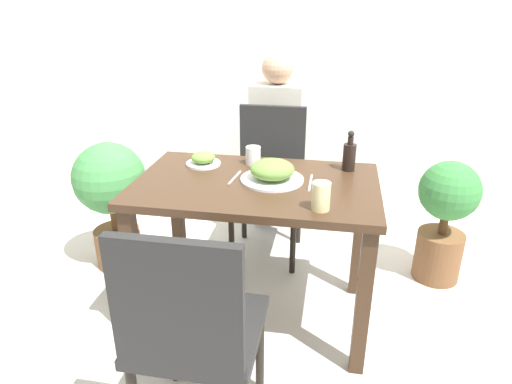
% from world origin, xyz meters
% --- Properties ---
extents(ground_plane, '(16.00, 16.00, 0.00)m').
position_xyz_m(ground_plane, '(0.00, 0.00, 0.00)').
color(ground_plane, beige).
extents(wall_back, '(8.00, 0.05, 2.60)m').
position_xyz_m(wall_back, '(0.00, 1.50, 1.30)').
color(wall_back, white).
rests_on(wall_back, ground_plane).
extents(dining_table, '(1.09, 0.68, 0.73)m').
position_xyz_m(dining_table, '(0.00, 0.00, 0.61)').
color(dining_table, '#3D2819').
rests_on(dining_table, ground_plane).
extents(chair_near, '(0.42, 0.42, 0.89)m').
position_xyz_m(chair_near, '(-0.08, -0.74, 0.51)').
color(chair_near, black).
rests_on(chair_near, ground_plane).
extents(chair_far, '(0.42, 0.42, 0.89)m').
position_xyz_m(chair_far, '(-0.04, 0.67, 0.51)').
color(chair_far, black).
rests_on(chair_far, ground_plane).
extents(food_plate, '(0.28, 0.28, 0.10)m').
position_xyz_m(food_plate, '(0.07, 0.03, 0.77)').
color(food_plate, white).
rests_on(food_plate, dining_table).
extents(side_plate, '(0.17, 0.17, 0.06)m').
position_xyz_m(side_plate, '(-0.29, 0.17, 0.75)').
color(side_plate, white).
rests_on(side_plate, dining_table).
extents(drink_cup, '(0.07, 0.07, 0.09)m').
position_xyz_m(drink_cup, '(-0.06, 0.23, 0.77)').
color(drink_cup, white).
rests_on(drink_cup, dining_table).
extents(juice_glass, '(0.07, 0.07, 0.11)m').
position_xyz_m(juice_glass, '(0.30, -0.24, 0.78)').
color(juice_glass, beige).
rests_on(juice_glass, dining_table).
extents(sauce_bottle, '(0.06, 0.06, 0.19)m').
position_xyz_m(sauce_bottle, '(0.41, 0.23, 0.80)').
color(sauce_bottle, black).
rests_on(sauce_bottle, dining_table).
extents(fork_utensil, '(0.03, 0.17, 0.00)m').
position_xyz_m(fork_utensil, '(-0.10, 0.03, 0.73)').
color(fork_utensil, silver).
rests_on(fork_utensil, dining_table).
extents(spoon_utensil, '(0.01, 0.20, 0.00)m').
position_xyz_m(spoon_utensil, '(0.24, 0.03, 0.73)').
color(spoon_utensil, silver).
rests_on(spoon_utensil, dining_table).
extents(potted_plant_left, '(0.40, 0.40, 0.76)m').
position_xyz_m(potted_plant_left, '(-0.90, 0.33, 0.47)').
color(potted_plant_left, brown).
rests_on(potted_plant_left, ground_plane).
extents(potted_plant_right, '(0.32, 0.32, 0.70)m').
position_xyz_m(potted_plant_right, '(0.95, 0.51, 0.40)').
color(potted_plant_right, brown).
rests_on(potted_plant_right, ground_plane).
extents(person_figure, '(0.34, 0.22, 1.17)m').
position_xyz_m(person_figure, '(-0.06, 1.07, 0.58)').
color(person_figure, '#2D3347').
rests_on(person_figure, ground_plane).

